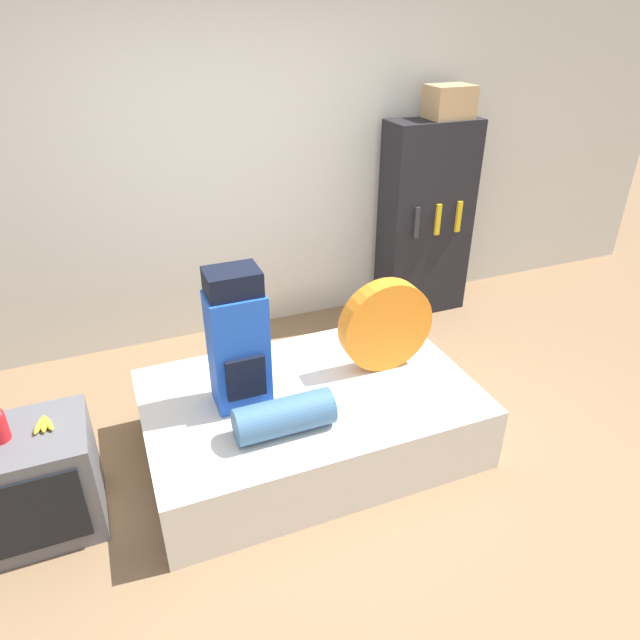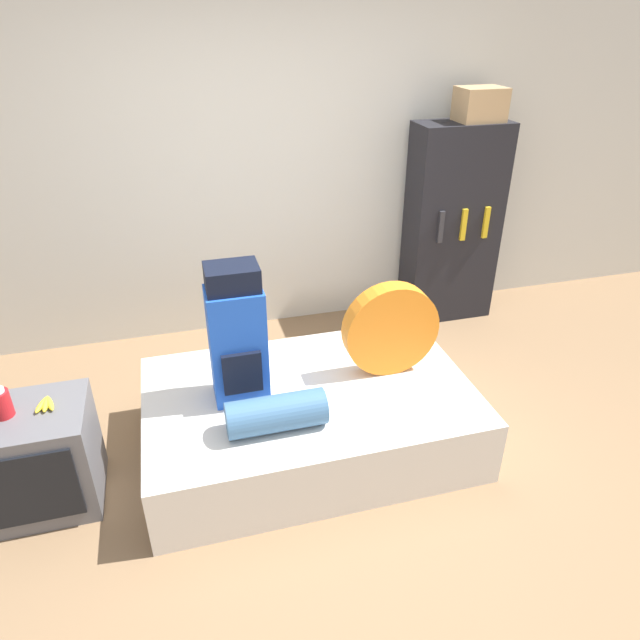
{
  "view_description": "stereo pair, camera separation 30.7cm",
  "coord_description": "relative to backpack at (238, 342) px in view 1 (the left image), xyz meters",
  "views": [
    {
      "loc": [
        -0.99,
        -2.08,
        2.35
      ],
      "look_at": [
        0.01,
        0.41,
        0.85
      ],
      "focal_mm": 32.0,
      "sensor_mm": 36.0,
      "label": 1
    },
    {
      "loc": [
        -0.7,
        -2.18,
        2.35
      ],
      "look_at": [
        0.01,
        0.41,
        0.85
      ],
      "focal_mm": 32.0,
      "sensor_mm": 36.0,
      "label": 2
    }
  ],
  "objects": [
    {
      "name": "ground_plane",
      "position": [
        0.43,
        -0.46,
        -0.78
      ],
      "size": [
        16.0,
        16.0,
        0.0
      ],
      "primitive_type": "plane",
      "color": "#846647"
    },
    {
      "name": "wall_back",
      "position": [
        0.43,
        1.54,
        0.52
      ],
      "size": [
        8.0,
        0.05,
        2.6
      ],
      "color": "silver",
      "rests_on": "ground_plane"
    },
    {
      "name": "bed",
      "position": [
        0.38,
        -0.05,
        -0.58
      ],
      "size": [
        1.87,
        1.19,
        0.4
      ],
      "color": "silver",
      "rests_on": "ground_plane"
    },
    {
      "name": "backpack",
      "position": [
        0.0,
        0.0,
        0.0
      ],
      "size": [
        0.3,
        0.26,
        0.79
      ],
      "color": "blue",
      "rests_on": "bed"
    },
    {
      "name": "tent_bag",
      "position": [
        0.89,
        0.02,
        -0.1
      ],
      "size": [
        0.57,
        0.12,
        0.57
      ],
      "color": "orange",
      "rests_on": "bed"
    },
    {
      "name": "sleeping_roll",
      "position": [
        0.13,
        -0.34,
        -0.29
      ],
      "size": [
        0.52,
        0.19,
        0.19
      ],
      "color": "#3D668E",
      "rests_on": "bed"
    },
    {
      "name": "television",
      "position": [
        -1.1,
        -0.12,
        -0.49
      ],
      "size": [
        0.6,
        0.5,
        0.58
      ],
      "color": "#5B5B60",
      "rests_on": "ground_plane"
    },
    {
      "name": "banana_bunch",
      "position": [
        -0.98,
        -0.08,
        -0.19
      ],
      "size": [
        0.11,
        0.14,
        0.03
      ],
      "color": "yellow",
      "rests_on": "television"
    },
    {
      "name": "bookshelf",
      "position": [
        1.9,
        1.27,
        0.01
      ],
      "size": [
        0.72,
        0.35,
        1.58
      ],
      "color": "black",
      "rests_on": "ground_plane"
    },
    {
      "name": "cardboard_box",
      "position": [
        2.01,
        1.25,
        0.92
      ],
      "size": [
        0.33,
        0.25,
        0.24
      ],
      "color": "tan",
      "rests_on": "bookshelf"
    }
  ]
}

